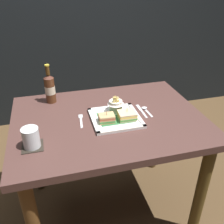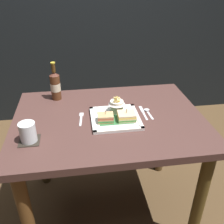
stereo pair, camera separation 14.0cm
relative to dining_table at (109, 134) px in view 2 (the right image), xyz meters
The scene contains 12 objects.
ground_plane 0.63m from the dining_table, ahead, with size 6.00×6.00×0.00m, color #4F3922.
dining_table is the anchor object (origin of this frame).
square_plate 0.13m from the dining_table, 43.20° to the right, with size 0.27×0.27×0.02m.
sandwich_half_left 0.16m from the dining_table, 113.69° to the right, with size 0.09×0.07×0.07m.
sandwich_half_right 0.18m from the dining_table, 32.79° to the right, with size 0.10×0.09×0.07m.
fries_cup 0.19m from the dining_table, 33.05° to the left, with size 0.10×0.10×0.10m.
beer_bottle 0.46m from the dining_table, 137.27° to the left, with size 0.06×0.06×0.25m.
drink_coaster 0.47m from the dining_table, 157.69° to the right, with size 0.10×0.10×0.00m, color black.
water_glass 0.48m from the dining_table, 157.69° to the right, with size 0.08×0.08×0.10m.
fork 0.20m from the dining_table, behind, with size 0.03×0.14×0.00m.
knife 0.24m from the dining_table, ahead, with size 0.02×0.16×0.00m.
spoon 0.27m from the dining_table, ahead, with size 0.04×0.12×0.01m.
Camera 2 is at (-0.16, -1.22, 1.49)m, focal length 40.35 mm.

